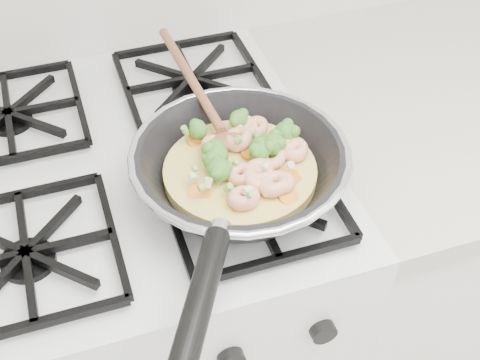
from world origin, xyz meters
name	(u,v)px	position (x,y,z in m)	size (l,w,h in m)	color
stove	(150,329)	(0.00, 1.70, 0.46)	(0.60, 0.60, 0.92)	white
skillet	(240,167)	(0.14, 1.58, 0.96)	(0.32, 0.59, 0.09)	black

